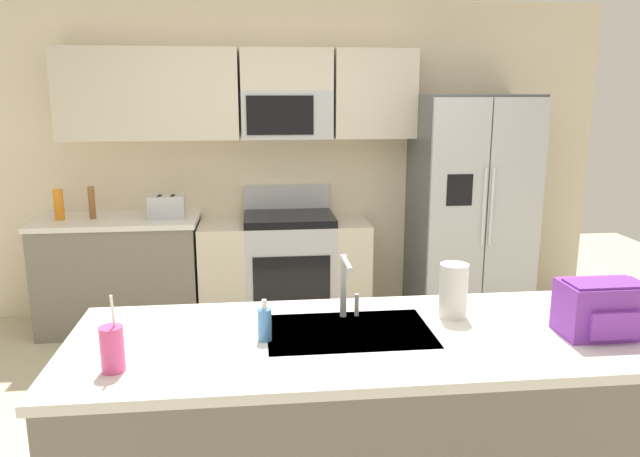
{
  "coord_description": "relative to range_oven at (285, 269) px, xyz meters",
  "views": [
    {
      "loc": [
        -0.36,
        -3.0,
        1.87
      ],
      "look_at": [
        0.03,
        0.6,
        1.05
      ],
      "focal_mm": 34.04,
      "sensor_mm": 36.0,
      "label": 1
    }
  ],
  "objects": [
    {
      "name": "kitchen_wall_unit",
      "position": [
        -0.02,
        0.28,
        1.03
      ],
      "size": [
        5.2,
        0.43,
        2.6
      ],
      "color": "beige",
      "rests_on": "ground"
    },
    {
      "name": "backpack",
      "position": [
        1.15,
        -2.62,
        0.57
      ],
      "size": [
        0.32,
        0.22,
        0.23
      ],
      "color": "purple",
      "rests_on": "island_counter"
    },
    {
      "name": "range_oven",
      "position": [
        0.0,
        0.0,
        0.0
      ],
      "size": [
        1.36,
        0.61,
        1.1
      ],
      "color": "#B7BABF",
      "rests_on": "ground"
    },
    {
      "name": "sink_faucet",
      "position": [
        0.15,
        -2.33,
        0.62
      ],
      "size": [
        0.08,
        0.21,
        0.28
      ],
      "color": "#B7BABF",
      "rests_on": "island_counter"
    },
    {
      "name": "ground_plane",
      "position": [
        0.12,
        -1.8,
        -0.44
      ],
      "size": [
        9.0,
        9.0,
        0.0
      ],
      "primitive_type": "plane",
      "color": "beige",
      "rests_on": "ground"
    },
    {
      "name": "drink_cup_pink",
      "position": [
        -0.75,
        -2.74,
        0.54
      ],
      "size": [
        0.08,
        0.08,
        0.29
      ],
      "color": "#EA4C93",
      "rests_on": "island_counter"
    },
    {
      "name": "pepper_mill",
      "position": [
        -1.49,
        -0.0,
        0.58
      ],
      "size": [
        0.05,
        0.05,
        0.25
      ],
      "primitive_type": "cylinder",
      "color": "brown",
      "rests_on": "back_counter"
    },
    {
      "name": "soap_dispenser",
      "position": [
        -0.21,
        -2.53,
        0.53
      ],
      "size": [
        0.06,
        0.06,
        0.17
      ],
      "color": "#4C8CD8",
      "rests_on": "island_counter"
    },
    {
      "name": "refrigerator",
      "position": [
        1.52,
        -0.07,
        0.48
      ],
      "size": [
        0.9,
        0.76,
        1.85
      ],
      "color": "#4C4F54",
      "rests_on": "ground"
    },
    {
      "name": "bottle_orange",
      "position": [
        -1.74,
        -0.01,
        0.58
      ],
      "size": [
        0.07,
        0.07,
        0.24
      ],
      "primitive_type": "cylinder",
      "color": "orange",
      "rests_on": "back_counter"
    },
    {
      "name": "island_counter",
      "position": [
        0.24,
        -2.52,
        0.01
      ],
      "size": [
        2.49,
        0.9,
        0.9
      ],
      "color": "slate",
      "rests_on": "ground"
    },
    {
      "name": "paper_towel_roll",
      "position": [
        0.62,
        -2.36,
        0.58
      ],
      "size": [
        0.12,
        0.12,
        0.24
      ],
      "primitive_type": "cylinder",
      "color": "white",
      "rests_on": "island_counter"
    },
    {
      "name": "back_counter",
      "position": [
        -1.31,
        -0.0,
        0.01
      ],
      "size": [
        1.25,
        0.63,
        0.9
      ],
      "color": "slate",
      "rests_on": "ground"
    },
    {
      "name": "toaster",
      "position": [
        -0.92,
        -0.05,
        0.55
      ],
      "size": [
        0.28,
        0.16,
        0.18
      ],
      "color": "#B7BABF",
      "rests_on": "back_counter"
    }
  ]
}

